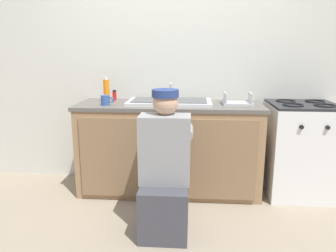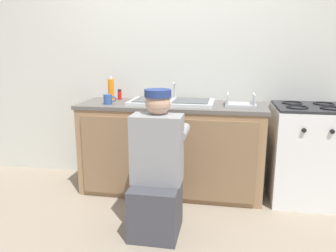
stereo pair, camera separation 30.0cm
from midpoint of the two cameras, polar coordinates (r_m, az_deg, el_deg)
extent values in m
plane|color=gray|center=(3.14, -2.94, -13.07)|extent=(12.00, 12.00, 0.00)
cube|color=silver|center=(3.47, -1.82, 10.86)|extent=(6.00, 0.10, 2.50)
cube|color=#997551|center=(3.26, -2.37, -4.05)|extent=(1.74, 0.60, 0.85)
cube|color=#866747|center=(3.05, -10.91, -5.54)|extent=(0.77, 0.02, 0.74)
cube|color=#866747|center=(2.95, 5.05, -6.01)|extent=(0.77, 0.02, 0.74)
cube|color=#5B5651|center=(3.16, -2.44, 3.59)|extent=(1.78, 0.62, 0.03)
cube|color=silver|center=(3.16, -2.45, 4.17)|extent=(0.80, 0.44, 0.03)
cube|color=#4C4F51|center=(3.18, -5.86, 4.53)|extent=(0.33, 0.35, 0.01)
cube|color=#4C4F51|center=(3.14, 1.00, 4.48)|extent=(0.33, 0.35, 0.01)
cylinder|color=#B7BABF|center=(3.33, -2.08, 5.95)|extent=(0.02, 0.02, 0.18)
cylinder|color=#B7BABF|center=(3.24, -2.25, 7.35)|extent=(0.02, 0.16, 0.02)
cube|color=white|center=(3.36, 19.66, -4.09)|extent=(0.62, 0.60, 0.87)
cube|color=#262628|center=(3.26, 20.26, 3.45)|extent=(0.61, 0.59, 0.02)
torus|color=black|center=(3.11, 18.40, 3.49)|extent=(0.19, 0.19, 0.02)
torus|color=black|center=(3.19, 23.27, 3.31)|extent=(0.19, 0.19, 0.02)
torus|color=black|center=(3.34, 17.43, 4.18)|extent=(0.19, 0.19, 0.02)
torus|color=black|center=(3.41, 22.00, 4.01)|extent=(0.19, 0.19, 0.02)
cylinder|color=black|center=(2.97, 19.63, -0.22)|extent=(0.04, 0.02, 0.04)
cylinder|color=black|center=(3.03, 23.58, -0.29)|extent=(0.04, 0.02, 0.04)
cube|color=#3F3F47|center=(2.58, -4.07, -14.32)|extent=(0.36, 0.40, 0.40)
cube|color=gray|center=(2.46, -4.04, -4.10)|extent=(0.38, 0.22, 0.52)
sphere|color=tan|center=(2.42, -4.04, 4.02)|extent=(0.19, 0.19, 0.19)
cylinder|color=navy|center=(2.41, -4.07, 5.70)|extent=(0.20, 0.20, 0.06)
cube|color=navy|center=(2.49, -3.77, 5.52)|extent=(0.13, 0.09, 0.02)
cylinder|color=gray|center=(2.65, -7.09, -0.84)|extent=(0.08, 0.30, 0.08)
cylinder|color=gray|center=(2.61, 0.26, -0.99)|extent=(0.08, 0.30, 0.08)
cube|color=#B2B7BC|center=(3.15, 9.38, 3.91)|extent=(0.28, 0.22, 0.02)
cube|color=#B2B7BC|center=(3.14, 7.24, 4.86)|extent=(0.01, 0.21, 0.10)
cube|color=#B2B7BC|center=(3.16, 11.57, 4.75)|extent=(0.01, 0.21, 0.10)
cylinder|color=orange|center=(3.34, -13.22, 5.97)|extent=(0.06, 0.06, 0.22)
cylinder|color=white|center=(3.32, -13.33, 8.11)|extent=(0.03, 0.03, 0.03)
cylinder|color=#335699|center=(3.14, -13.60, 4.37)|extent=(0.08, 0.08, 0.09)
torus|color=#335699|center=(3.12, -12.59, 4.46)|extent=(0.06, 0.01, 0.06)
cylinder|color=red|center=(3.43, -11.79, 5.10)|extent=(0.04, 0.04, 0.08)
cylinder|color=black|center=(3.43, -11.84, 5.97)|extent=(0.04, 0.04, 0.02)
camera|label=1|loc=(0.15, -92.86, -0.67)|focal=35.00mm
camera|label=2|loc=(0.15, 87.14, 0.67)|focal=35.00mm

